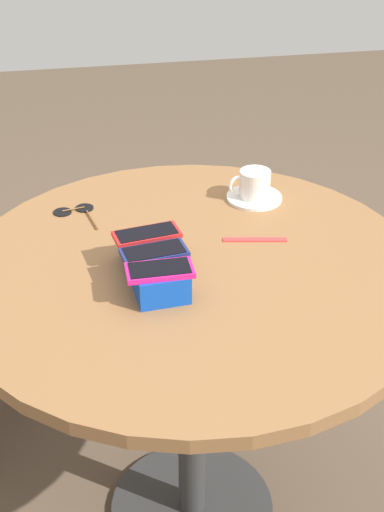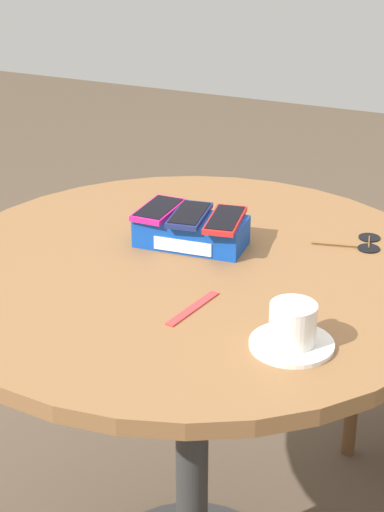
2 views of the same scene
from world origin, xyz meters
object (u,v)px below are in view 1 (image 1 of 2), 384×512
at_px(phone_navy, 154,252).
at_px(saucer, 254,198).
at_px(coffee_cup, 254,183).
at_px(phone_box, 154,266).
at_px(sunglasses, 75,211).
at_px(phone_red, 147,234).
at_px(round_table, 192,313).
at_px(phone_magenta, 160,270).
at_px(lanyard_strap, 255,240).

height_order(phone_navy, saucer, phone_navy).
bearing_deg(phone_navy, coffee_cup, -43.42).
height_order(phone_box, sunglasses, phone_box).
height_order(phone_red, sunglasses, phone_red).
relative_size(phone_navy, sunglasses, 1.05).
xyz_separation_m(phone_box, coffee_cup, (0.30, -0.29, 0.01)).
bearing_deg(coffee_cup, saucer, -90.09).
relative_size(round_table, phone_navy, 7.15).
relative_size(phone_red, sunglasses, 1.09).
bearing_deg(round_table, phone_magenta, 142.60).
height_order(round_table, saucer, saucer).
height_order(phone_box, saucer, phone_box).
relative_size(phone_magenta, lanyard_strap, 0.91).
distance_m(round_table, phone_box, 0.19).
xyz_separation_m(coffee_cup, sunglasses, (0.02, 0.44, -0.04)).
bearing_deg(sunglasses, phone_red, -150.59).
xyz_separation_m(phone_box, lanyard_strap, (0.11, -0.24, -0.03)).
bearing_deg(phone_navy, phone_magenta, -179.39).
relative_size(saucer, lanyard_strap, 0.96).
height_order(phone_red, lanyard_strap, phone_red).
height_order(round_table, phone_red, phone_red).
height_order(round_table, sunglasses, sunglasses).
height_order(saucer, sunglasses, saucer).
relative_size(round_table, coffee_cup, 9.59).
xyz_separation_m(phone_navy, saucer, (0.31, -0.29, -0.06)).
xyz_separation_m(round_table, sunglasses, (0.28, 0.23, 0.13)).
relative_size(round_table, phone_box, 4.48).
distance_m(coffee_cup, sunglasses, 0.44).
relative_size(phone_magenta, saucer, 0.95).
bearing_deg(lanyard_strap, phone_box, 114.21).
distance_m(phone_navy, coffee_cup, 0.42).
bearing_deg(phone_red, phone_magenta, -177.65).
height_order(round_table, lanyard_strap, lanyard_strap).
distance_m(phone_magenta, lanyard_strap, 0.31).
bearing_deg(phone_box, sunglasses, 24.44).
relative_size(phone_magenta, phone_navy, 0.93).
distance_m(phone_navy, sunglasses, 0.36).
distance_m(phone_red, lanyard_strap, 0.26).
distance_m(phone_box, phone_magenta, 0.08).
height_order(phone_navy, lanyard_strap, phone_navy).
distance_m(round_table, lanyard_strap, 0.22).
relative_size(phone_magenta, coffee_cup, 1.25).
height_order(lanyard_strap, sunglasses, sunglasses).
xyz_separation_m(round_table, phone_red, (0.03, 0.09, 0.19)).
bearing_deg(lanyard_strap, round_table, 114.08).
distance_m(phone_red, coffee_cup, 0.38).
height_order(phone_box, phone_magenta, phone_magenta).
bearing_deg(round_table, phone_navy, 116.58).
bearing_deg(phone_box, coffee_cup, -43.81).
bearing_deg(saucer, phone_box, 135.97).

